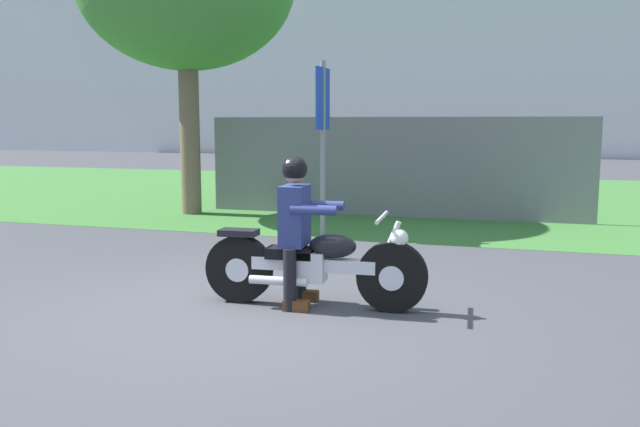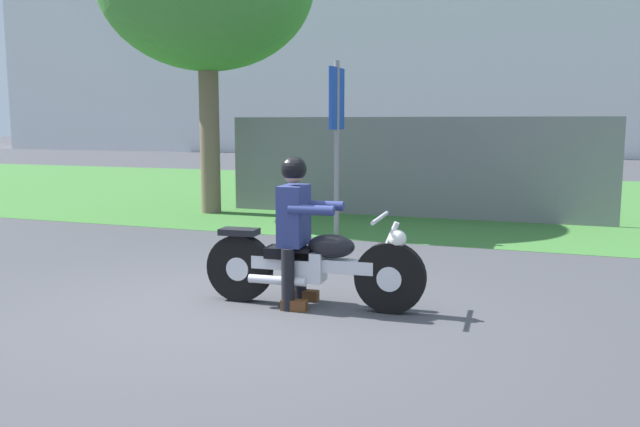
% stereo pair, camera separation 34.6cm
% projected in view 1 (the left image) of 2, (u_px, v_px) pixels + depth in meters
% --- Properties ---
extents(ground, '(120.00, 120.00, 0.00)m').
position_uv_depth(ground, '(237.00, 313.00, 5.94)').
color(ground, '#424247').
extents(grass_verge, '(60.00, 12.00, 0.01)m').
position_uv_depth(grass_verge, '(412.00, 196.00, 15.29)').
color(grass_verge, '#3D7533').
rests_on(grass_verge, ground).
extents(stadium_facade, '(52.01, 8.00, 13.56)m').
position_uv_depth(stadium_facade, '(391.00, 31.00, 37.06)').
color(stadium_facade, silver).
rests_on(stadium_facade, ground).
extents(motorcycle_lead, '(2.10, 0.66, 0.88)m').
position_uv_depth(motorcycle_lead, '(314.00, 265.00, 6.11)').
color(motorcycle_lead, black).
rests_on(motorcycle_lead, ground).
extents(rider_lead, '(0.57, 0.48, 1.40)m').
position_uv_depth(rider_lead, '(297.00, 219.00, 6.09)').
color(rider_lead, black).
rests_on(rider_lead, ground).
extents(sign_banner, '(0.08, 0.60, 2.60)m').
position_uv_depth(sign_banner, '(323.00, 121.00, 9.77)').
color(sign_banner, gray).
rests_on(sign_banner, ground).
extents(fence_segment, '(7.00, 0.06, 1.80)m').
position_uv_depth(fence_segment, '(392.00, 167.00, 11.95)').
color(fence_segment, slate).
rests_on(fence_segment, ground).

